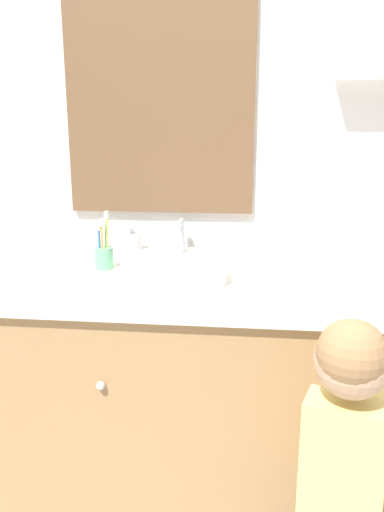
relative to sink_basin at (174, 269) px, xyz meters
name	(u,v)px	position (x,y,z in m)	size (l,w,h in m)	color
wall_back	(236,121)	(0.17, 0.26, 0.44)	(3.20, 0.18, 2.50)	silver
vanity_counter	(222,402)	(0.15, -0.02, -0.44)	(1.44, 0.51, 0.79)	#A37A4C
sink_basin	(174,269)	(0.00, 0.00, 0.00)	(0.32, 0.38, 0.17)	white
toothbrush_holder	(104,254)	(-0.26, 0.12, 0.01)	(0.06, 0.06, 0.20)	#66B27F
soap_dispenser	(132,249)	(-0.17, 0.17, 0.02)	(0.06, 0.06, 0.15)	white
child_figure	(345,457)	(0.45, -0.46, -0.29)	(0.28, 0.39, 0.87)	slate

